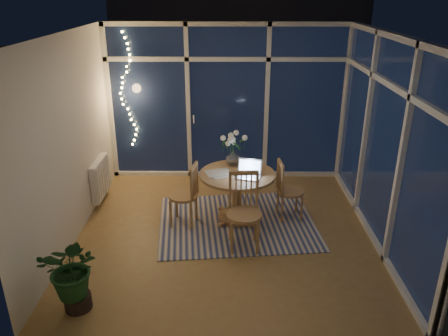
% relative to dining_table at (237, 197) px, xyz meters
% --- Properties ---
extents(floor, '(4.00, 4.00, 0.00)m').
position_rel_dining_table_xyz_m(floor, '(-0.14, -0.36, -0.36)').
color(floor, olive).
rests_on(floor, ground).
extents(ceiling, '(4.00, 4.00, 0.00)m').
position_rel_dining_table_xyz_m(ceiling, '(-0.14, -0.36, 2.24)').
color(ceiling, silver).
rests_on(ceiling, wall_back).
extents(wall_back, '(4.00, 0.04, 2.60)m').
position_rel_dining_table_xyz_m(wall_back, '(-0.14, 1.64, 0.94)').
color(wall_back, silver).
rests_on(wall_back, floor).
extents(wall_front, '(4.00, 0.04, 2.60)m').
position_rel_dining_table_xyz_m(wall_front, '(-0.14, -2.36, 0.94)').
color(wall_front, silver).
rests_on(wall_front, floor).
extents(wall_left, '(0.04, 4.00, 2.60)m').
position_rel_dining_table_xyz_m(wall_left, '(-2.14, -0.36, 0.94)').
color(wall_left, silver).
rests_on(wall_left, floor).
extents(wall_right, '(0.04, 4.00, 2.60)m').
position_rel_dining_table_xyz_m(wall_right, '(1.86, -0.36, 0.94)').
color(wall_right, silver).
rests_on(wall_right, floor).
extents(window_wall_back, '(4.00, 0.10, 2.60)m').
position_rel_dining_table_xyz_m(window_wall_back, '(-0.14, 1.60, 0.94)').
color(window_wall_back, white).
rests_on(window_wall_back, floor).
extents(window_wall_right, '(0.10, 4.00, 2.60)m').
position_rel_dining_table_xyz_m(window_wall_right, '(1.82, -0.36, 0.94)').
color(window_wall_right, white).
rests_on(window_wall_right, floor).
extents(radiator, '(0.10, 0.70, 0.58)m').
position_rel_dining_table_xyz_m(radiator, '(-2.08, 0.54, 0.04)').
color(radiator, silver).
rests_on(radiator, wall_left).
extents(fairy_lights, '(0.24, 0.10, 1.85)m').
position_rel_dining_table_xyz_m(fairy_lights, '(-1.79, 1.52, 1.17)').
color(fairy_lights, '#FFCE66').
rests_on(fairy_lights, window_wall_back).
extents(garden_patio, '(12.00, 6.00, 0.10)m').
position_rel_dining_table_xyz_m(garden_patio, '(0.36, 4.64, -0.42)').
color(garden_patio, black).
rests_on(garden_patio, ground).
extents(garden_fence, '(11.00, 0.08, 1.80)m').
position_rel_dining_table_xyz_m(garden_fence, '(-0.14, 5.14, 0.54)').
color(garden_fence, '#3B2215').
rests_on(garden_fence, ground).
extents(neighbour_roof, '(7.00, 3.00, 2.20)m').
position_rel_dining_table_xyz_m(neighbour_roof, '(0.16, 8.14, 1.84)').
color(neighbour_roof, '#33343D').
rests_on(neighbour_roof, ground).
extents(garden_shrubs, '(0.90, 0.90, 0.90)m').
position_rel_dining_table_xyz_m(garden_shrubs, '(-0.94, 3.04, 0.09)').
color(garden_shrubs, black).
rests_on(garden_shrubs, ground).
extents(rug, '(2.34, 1.95, 0.01)m').
position_rel_dining_table_xyz_m(rug, '(-0.00, -0.10, -0.35)').
color(rug, beige).
rests_on(rug, floor).
extents(dining_table, '(1.15, 1.15, 0.72)m').
position_rel_dining_table_xyz_m(dining_table, '(0.00, 0.00, 0.00)').
color(dining_table, '#9F7B48').
rests_on(dining_table, floor).
extents(chair_left, '(0.49, 0.49, 0.92)m').
position_rel_dining_table_xyz_m(chair_left, '(-0.75, -0.14, 0.10)').
color(chair_left, '#9F7B48').
rests_on(chair_left, floor).
extents(chair_right, '(0.45, 0.45, 0.89)m').
position_rel_dining_table_xyz_m(chair_right, '(0.76, 0.05, 0.08)').
color(chair_right, '#9F7B48').
rests_on(chair_right, floor).
extents(chair_front, '(0.49, 0.49, 1.01)m').
position_rel_dining_table_xyz_m(chair_front, '(0.07, -0.75, 0.15)').
color(chair_front, '#9F7B48').
rests_on(chair_front, floor).
extents(laptop, '(0.39, 0.36, 0.24)m').
position_rel_dining_table_xyz_m(laptop, '(0.14, -0.14, 0.48)').
color(laptop, silver).
rests_on(laptop, dining_table).
extents(flower_vase, '(0.22, 0.22, 0.21)m').
position_rel_dining_table_xyz_m(flower_vase, '(-0.06, 0.32, 0.46)').
color(flower_vase, white).
rests_on(flower_vase, dining_table).
extents(bowl, '(0.17, 0.17, 0.04)m').
position_rel_dining_table_xyz_m(bowl, '(0.25, 0.18, 0.38)').
color(bowl, white).
rests_on(bowl, dining_table).
extents(newspapers, '(0.42, 0.38, 0.01)m').
position_rel_dining_table_xyz_m(newspapers, '(-0.25, 0.00, 0.37)').
color(newspapers, '#BBBAB2').
rests_on(newspapers, dining_table).
extents(phone, '(0.14, 0.11, 0.01)m').
position_rel_dining_table_xyz_m(phone, '(0.02, -0.06, 0.36)').
color(phone, black).
rests_on(phone, dining_table).
extents(potted_plant, '(0.59, 0.53, 0.76)m').
position_rel_dining_table_xyz_m(potted_plant, '(-1.68, -1.90, 0.02)').
color(potted_plant, '#17431E').
rests_on(potted_plant, floor).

